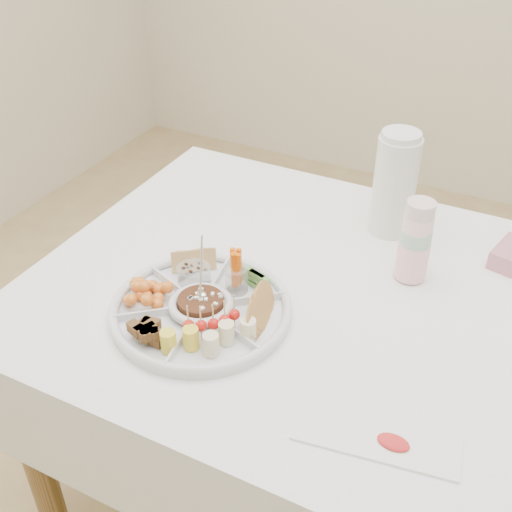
% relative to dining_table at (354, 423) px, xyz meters
% --- Properties ---
extents(floor, '(4.00, 4.00, 0.00)m').
position_rel_dining_table_xyz_m(floor, '(0.00, 0.00, -0.38)').
color(floor, tan).
rests_on(floor, ground).
extents(dining_table, '(1.52, 1.02, 0.76)m').
position_rel_dining_table_xyz_m(dining_table, '(0.00, 0.00, 0.00)').
color(dining_table, white).
rests_on(dining_table, floor).
extents(party_tray, '(0.49, 0.49, 0.04)m').
position_rel_dining_table_xyz_m(party_tray, '(-0.31, -0.19, 0.40)').
color(party_tray, silver).
rests_on(party_tray, dining_table).
extents(bean_dip, '(0.13, 0.13, 0.04)m').
position_rel_dining_table_xyz_m(bean_dip, '(-0.31, -0.19, 0.41)').
color(bean_dip, '#4C2E18').
rests_on(bean_dip, party_tray).
extents(tortillas, '(0.12, 0.12, 0.06)m').
position_rel_dining_table_xyz_m(tortillas, '(-0.18, -0.17, 0.42)').
color(tortillas, '#BA642E').
rests_on(tortillas, party_tray).
extents(carrot_cucumber, '(0.13, 0.13, 0.09)m').
position_rel_dining_table_xyz_m(carrot_cucumber, '(-0.27, -0.07, 0.44)').
color(carrot_cucumber, '#EA5C06').
rests_on(carrot_cucumber, party_tray).
extents(pita_raisins, '(0.14, 0.14, 0.06)m').
position_rel_dining_table_xyz_m(pita_raisins, '(-0.39, -0.09, 0.42)').
color(pita_raisins, tan).
rests_on(pita_raisins, party_tray).
extents(cherries, '(0.16, 0.16, 0.05)m').
position_rel_dining_table_xyz_m(cherries, '(-0.44, -0.21, 0.42)').
color(cherries, orange).
rests_on(cherries, party_tray).
extents(granola_chunks, '(0.12, 0.12, 0.04)m').
position_rel_dining_table_xyz_m(granola_chunks, '(-0.36, -0.31, 0.42)').
color(granola_chunks, brown).
rests_on(granola_chunks, party_tray).
extents(banana_tomato, '(0.13, 0.13, 0.08)m').
position_rel_dining_table_xyz_m(banana_tomato, '(-0.23, -0.29, 0.44)').
color(banana_tomato, '#E0DC7A').
rests_on(banana_tomato, party_tray).
extents(cup_stack, '(0.09, 0.09, 0.20)m').
position_rel_dining_table_xyz_m(cup_stack, '(0.05, 0.15, 0.48)').
color(cup_stack, white).
rests_on(cup_stack, dining_table).
extents(thermos, '(0.13, 0.13, 0.27)m').
position_rel_dining_table_xyz_m(thermos, '(-0.06, 0.32, 0.52)').
color(thermos, silver).
rests_on(thermos, dining_table).
extents(placemat, '(0.30, 0.14, 0.01)m').
position_rel_dining_table_xyz_m(placemat, '(0.13, -0.33, 0.38)').
color(placemat, white).
rests_on(placemat, dining_table).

